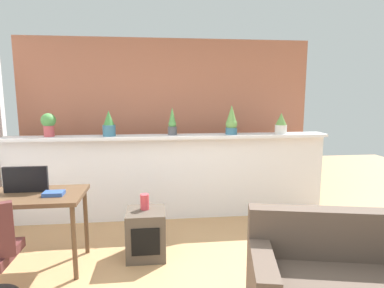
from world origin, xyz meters
name	(u,v)px	position (x,y,z in m)	size (l,w,h in m)	color
divider_wall	(170,178)	(0.00, 2.00, 0.56)	(4.28, 0.16, 1.12)	white
plant_shelf	(170,137)	(0.00, 1.96, 1.14)	(4.28, 0.31, 0.04)	white
brick_wall_behind	(168,124)	(0.00, 2.60, 1.25)	(4.28, 0.10, 2.50)	#AD664C
potted_plant_0	(49,123)	(-1.55, 1.99, 1.33)	(0.18, 0.18, 0.30)	#B7474C
potted_plant_1	(109,125)	(-0.79, 1.95, 1.31)	(0.16, 0.16, 0.33)	#386B84
potted_plant_2	(172,123)	(0.03, 1.98, 1.31)	(0.12, 0.12, 0.37)	#4C4C51
potted_plant_3	(231,121)	(0.83, 1.95, 1.33)	(0.16, 0.16, 0.40)	#386B84
potted_plant_4	(281,124)	(1.53, 1.96, 1.29)	(0.16, 0.16, 0.28)	silver
desk	(25,203)	(-1.44, 0.84, 0.67)	(1.10, 0.60, 0.75)	brown
tv_monitor	(26,179)	(-1.45, 0.92, 0.88)	(0.41, 0.04, 0.25)	black
side_cube_shelf	(146,233)	(-0.31, 0.95, 0.25)	(0.40, 0.41, 0.50)	#4C4238
vase_on_shelf	(145,202)	(-0.31, 0.99, 0.58)	(0.09, 0.09, 0.16)	#CC3D47
book_on_desk	(54,193)	(-1.15, 0.78, 0.77)	(0.18, 0.13, 0.04)	#2D4C8C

